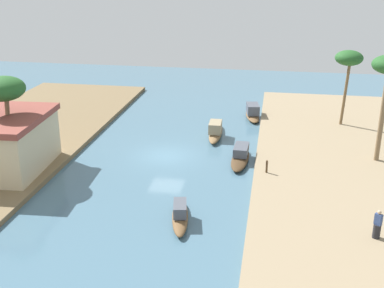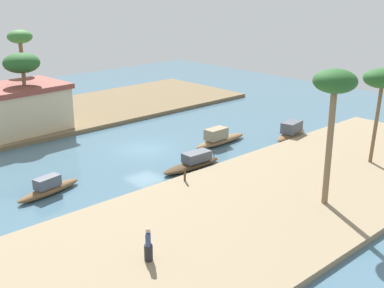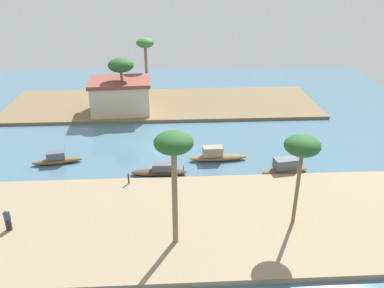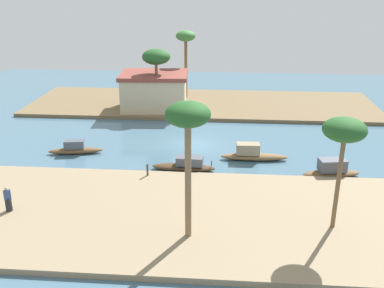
{
  "view_description": "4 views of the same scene",
  "coord_description": "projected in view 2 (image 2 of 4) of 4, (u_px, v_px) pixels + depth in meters",
  "views": [
    {
      "loc": [
        -33.56,
        -7.74,
        13.83
      ],
      "look_at": [
        0.26,
        -1.95,
        0.98
      ],
      "focal_mm": 45.97,
      "sensor_mm": 36.0,
      "label": 1
    },
    {
      "loc": [
        -22.18,
        -29.24,
        12.27
      ],
      "look_at": [
        1.24,
        -4.03,
        1.07
      ],
      "focal_mm": 47.2,
      "sensor_mm": 36.0,
      "label": 2
    },
    {
      "loc": [
        0.75,
        -36.81,
        16.8
      ],
      "look_at": [
        2.88,
        -0.39,
        0.47
      ],
      "focal_mm": 38.45,
      "sensor_mm": 36.0,
      "label": 3
    },
    {
      "loc": [
        2.92,
        -36.83,
        13.66
      ],
      "look_at": [
        0.05,
        -1.75,
        0.69
      ],
      "focal_mm": 42.45,
      "sensor_mm": 36.0,
      "label": 4
    }
  ],
  "objects": [
    {
      "name": "palm_tree_right_tall",
      "position": [
        20.0,
        42.0,
        45.7
      ],
      "size": [
        2.24,
        2.24,
        7.68
      ],
      "color": "brown",
      "rests_on": "riverbank_right"
    },
    {
      "name": "sampan_downstream_large",
      "position": [
        219.0,
        138.0,
        39.38
      ],
      "size": [
        5.35,
        1.2,
        1.37
      ],
      "rotation": [
        0.0,
        0.0,
        0.03
      ],
      "color": "brown",
      "rests_on": "river_water"
    },
    {
      "name": "riverside_building",
      "position": [
        21.0,
        107.0,
        41.64
      ],
      "size": [
        7.33,
        5.93,
        3.81
      ],
      "rotation": [
        0.0,
        0.0,
        0.06
      ],
      "color": "beige",
      "rests_on": "riverbank_right"
    },
    {
      "name": "sampan_midstream",
      "position": [
        291.0,
        131.0,
        41.09
      ],
      "size": [
        4.32,
        1.82,
        1.35
      ],
      "rotation": [
        0.0,
        0.0,
        0.16
      ],
      "color": "brown",
      "rests_on": "river_water"
    },
    {
      "name": "sampan_upstream_small",
      "position": [
        49.0,
        188.0,
        30.21
      ],
      "size": [
        4.5,
        1.68,
        1.13
      ],
      "rotation": [
        0.0,
        0.0,
        0.18
      ],
      "color": "brown",
      "rests_on": "river_water"
    },
    {
      "name": "sampan_open_hull",
      "position": [
        193.0,
        163.0,
        34.41
      ],
      "size": [
        4.81,
        1.38,
        1.1
      ],
      "rotation": [
        0.0,
        0.0,
        -0.03
      ],
      "color": "#47331E",
      "rests_on": "river_water"
    },
    {
      "name": "palm_tree_left_far",
      "position": [
        381.0,
        80.0,
        32.91
      ],
      "size": [
        2.32,
        2.32,
        6.47
      ],
      "color": "brown",
      "rests_on": "riverbank_left"
    },
    {
      "name": "riverbank_right",
      "position": [
        60.0,
        115.0,
        47.45
      ],
      "size": [
        38.48,
        12.35,
        0.35
      ],
      "primitive_type": "cube",
      "color": "brown",
      "rests_on": "ground"
    },
    {
      "name": "palm_tree_left_near",
      "position": [
        334.0,
        88.0,
        26.35
      ],
      "size": [
        2.32,
        2.32,
        7.56
      ],
      "color": "#7F6647",
      "rests_on": "riverbank_left"
    },
    {
      "name": "mooring_post",
      "position": [
        185.0,
        174.0,
        31.29
      ],
      "size": [
        0.14,
        0.14,
        0.87
      ],
      "primitive_type": "cylinder",
      "color": "#4C3823",
      "rests_on": "riverbank_left"
    },
    {
      "name": "palm_tree_right_short",
      "position": [
        22.0,
        64.0,
        40.58
      ],
      "size": [
        2.94,
        2.94,
        6.39
      ],
      "color": "#7F6647",
      "rests_on": "riverbank_right"
    },
    {
      "name": "riverbank_left",
      "position": [
        280.0,
        197.0,
        29.49
      ],
      "size": [
        38.48,
        12.35,
        0.35
      ],
      "primitive_type": "cube",
      "color": "#937F60",
      "rests_on": "ground"
    },
    {
      "name": "person_on_near_bank",
      "position": [
        148.0,
        248.0,
        22.34
      ],
      "size": [
        0.55,
        0.55,
        1.58
      ],
      "rotation": [
        0.0,
        0.0,
        0.82
      ],
      "color": "#232328",
      "rests_on": "riverbank_left"
    },
    {
      "name": "river_water",
      "position": [
        144.0,
        149.0,
        38.52
      ],
      "size": [
        64.27,
        64.27,
        0.0
      ],
      "primitive_type": "plane",
      "color": "#476B7F",
      "rests_on": "ground"
    }
  ]
}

